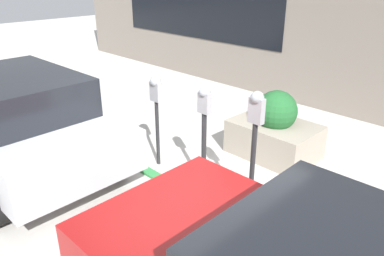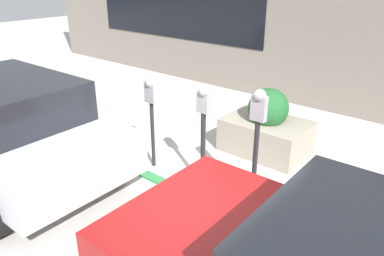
% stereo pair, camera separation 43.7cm
% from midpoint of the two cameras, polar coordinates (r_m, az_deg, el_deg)
% --- Properties ---
extents(ground_plane, '(40.00, 40.00, 0.00)m').
position_cam_midpoint_polar(ground_plane, '(5.37, 1.74, -9.65)').
color(ground_plane, beige).
extents(curb_strip, '(19.00, 0.16, 0.04)m').
position_cam_midpoint_polar(curb_strip, '(5.31, 1.14, -9.80)').
color(curb_strip, '#338C47').
rests_on(curb_strip, ground_plane).
extents(building_facade, '(19.00, 0.17, 4.48)m').
position_cam_midpoint_polar(building_facade, '(8.37, 24.66, 16.70)').
color(building_facade, slate).
rests_on(building_facade, ground_plane).
extents(parking_meter_nearest, '(0.19, 0.16, 1.61)m').
position_cam_midpoint_polar(parking_meter_nearest, '(4.56, 12.33, -0.00)').
color(parking_meter_nearest, '#232326').
rests_on(parking_meter_nearest, ground_plane).
extents(parking_meter_second, '(0.18, 0.15, 1.49)m').
position_cam_midpoint_polar(parking_meter_second, '(5.05, 4.36, 1.22)').
color(parking_meter_second, '#232326').
rests_on(parking_meter_second, ground_plane).
extents(parking_meter_middle, '(0.20, 0.17, 1.45)m').
position_cam_midpoint_polar(parking_meter_middle, '(5.63, -3.27, 4.36)').
color(parking_meter_middle, '#232326').
rests_on(parking_meter_middle, ground_plane).
extents(planter_box, '(1.37, 0.97, 1.12)m').
position_cam_midpoint_polar(planter_box, '(6.36, 14.40, -0.53)').
color(planter_box, gray).
rests_on(planter_box, ground_plane).
extents(parked_car_middle, '(4.23, 1.88, 1.50)m').
position_cam_midpoint_polar(parked_car_middle, '(6.21, -23.55, 1.33)').
color(parked_car_middle, '#B7B7BC').
rests_on(parked_car_middle, ground_plane).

